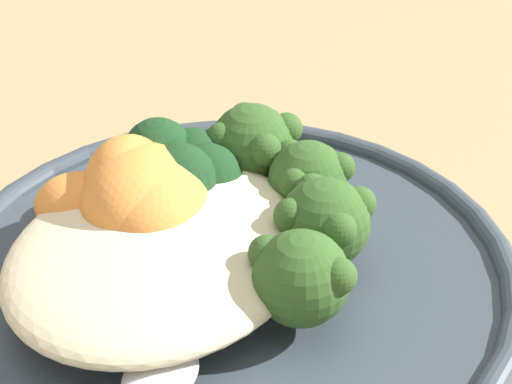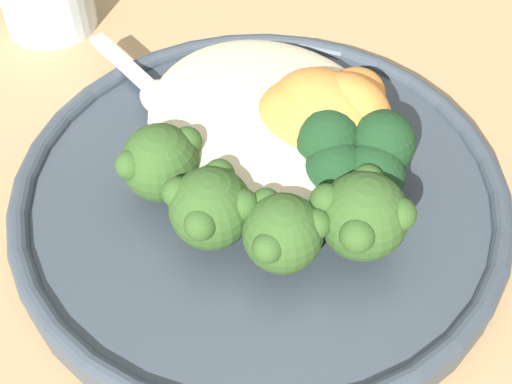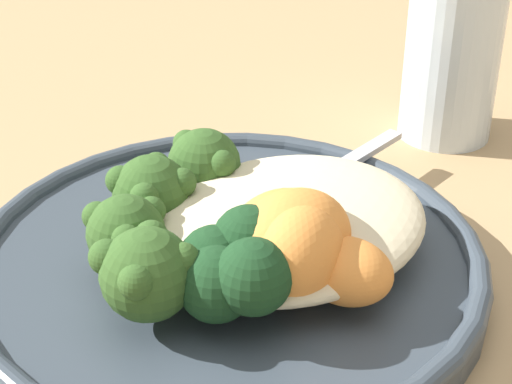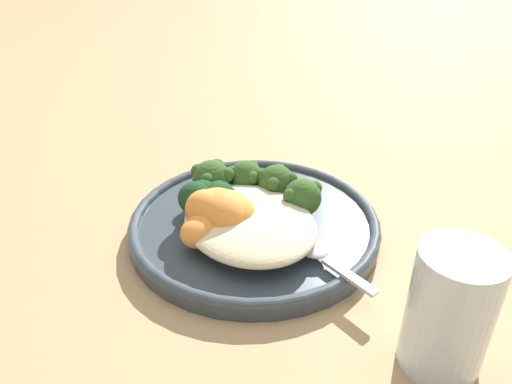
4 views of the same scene
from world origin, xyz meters
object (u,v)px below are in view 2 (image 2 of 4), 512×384
object	(u,v)px
sweet_potato_chunk_1	(323,115)
sweet_potato_chunk_2	(346,115)
broccoli_stalk_3	(345,207)
sweet_potato_chunk_0	(318,122)
quinoa_mound	(268,122)
broccoli_stalk_2	(279,221)
spoon	(157,92)
broccoli_stalk_0	(177,161)
broccoli_stalk_1	(215,203)
kale_tuft	(354,154)
sweet_potato_chunk_3	(351,98)
plate	(260,195)

from	to	relation	value
sweet_potato_chunk_1	sweet_potato_chunk_2	size ratio (longest dim) A/B	1.26
broccoli_stalk_3	sweet_potato_chunk_0	size ratio (longest dim) A/B	1.61
quinoa_mound	broccoli_stalk_2	world-z (taller)	broccoli_stalk_2
sweet_potato_chunk_2	spoon	size ratio (longest dim) A/B	0.51
broccoli_stalk_0	broccoli_stalk_1	size ratio (longest dim) A/B	1.29
broccoli_stalk_1	kale_tuft	distance (m)	0.08
sweet_potato_chunk_2	sweet_potato_chunk_3	xyz separation A→B (m)	(-0.02, 0.02, -0.01)
sweet_potato_chunk_0	broccoli_stalk_1	bearing A→B (deg)	-75.00
plate	spoon	bearing A→B (deg)	-169.53
sweet_potato_chunk_2	kale_tuft	size ratio (longest dim) A/B	0.81
plate	broccoli_stalk_0	world-z (taller)	broccoli_stalk_0
broccoli_stalk_3	kale_tuft	xyz separation A→B (m)	(-0.03, 0.02, 0.00)
broccoli_stalk_0	broccoli_stalk_1	distance (m)	0.04
quinoa_mound	sweet_potato_chunk_2	size ratio (longest dim) A/B	2.93
broccoli_stalk_0	sweet_potato_chunk_3	distance (m)	0.11
broccoli_stalk_1	sweet_potato_chunk_3	distance (m)	0.11
plate	sweet_potato_chunk_3	xyz separation A→B (m)	(-0.02, 0.07, 0.03)
broccoli_stalk_3	sweet_potato_chunk_0	bearing A→B (deg)	149.87
quinoa_mound	sweet_potato_chunk_0	distance (m)	0.03
broccoli_stalk_2	sweet_potato_chunk_0	world-z (taller)	sweet_potato_chunk_0
broccoli_stalk_0	sweet_potato_chunk_2	xyz separation A→B (m)	(0.02, 0.09, 0.00)
plate	broccoli_stalk_3	size ratio (longest dim) A/B	2.43
broccoli_stalk_1	broccoli_stalk_3	world-z (taller)	broccoli_stalk_3
sweet_potato_chunk_0	broccoli_stalk_0	bearing A→B (deg)	-101.98
plate	broccoli_stalk_1	distance (m)	0.05
broccoli_stalk_1	spoon	xyz separation A→B (m)	(-0.10, 0.02, -0.02)
sweet_potato_chunk_0	sweet_potato_chunk_3	xyz separation A→B (m)	(-0.01, 0.03, -0.01)
quinoa_mound	plate	bearing A→B (deg)	-38.97
broccoli_stalk_1	broccoli_stalk_2	size ratio (longest dim) A/B	0.72
broccoli_stalk_2	sweet_potato_chunk_3	bearing A→B (deg)	145.11
sweet_potato_chunk_1	spoon	distance (m)	0.10
broccoli_stalk_3	sweet_potato_chunk_0	xyz separation A→B (m)	(-0.05, 0.02, 0.00)
sweet_potato_chunk_0	plate	bearing A→B (deg)	-83.21
broccoli_stalk_1	broccoli_stalk_2	xyz separation A→B (m)	(0.02, 0.02, -0.00)
broccoli_stalk_0	sweet_potato_chunk_3	size ratio (longest dim) A/B	2.24
quinoa_mound	broccoli_stalk_1	bearing A→B (deg)	-54.08
quinoa_mound	spoon	world-z (taller)	quinoa_mound
quinoa_mound	kale_tuft	bearing A→B (deg)	23.37
plate	broccoli_stalk_3	bearing A→B (deg)	18.78
sweet_potato_chunk_3	quinoa_mound	bearing A→B (deg)	-100.62
sweet_potato_chunk_2	spoon	bearing A→B (deg)	-141.99
quinoa_mound	sweet_potato_chunk_0	world-z (taller)	sweet_potato_chunk_0
sweet_potato_chunk_1	broccoli_stalk_3	bearing A→B (deg)	-24.95
sweet_potato_chunk_1	sweet_potato_chunk_3	xyz separation A→B (m)	(-0.01, 0.03, -0.01)
broccoli_stalk_2	sweet_potato_chunk_0	distance (m)	0.07
sweet_potato_chunk_3	kale_tuft	distance (m)	0.05
broccoli_stalk_2	sweet_potato_chunk_1	world-z (taller)	sweet_potato_chunk_1
sweet_potato_chunk_3	sweet_potato_chunk_2	bearing A→B (deg)	-45.36
broccoli_stalk_0	kale_tuft	world-z (taller)	kale_tuft
sweet_potato_chunk_0	sweet_potato_chunk_2	size ratio (longest dim) A/B	1.34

